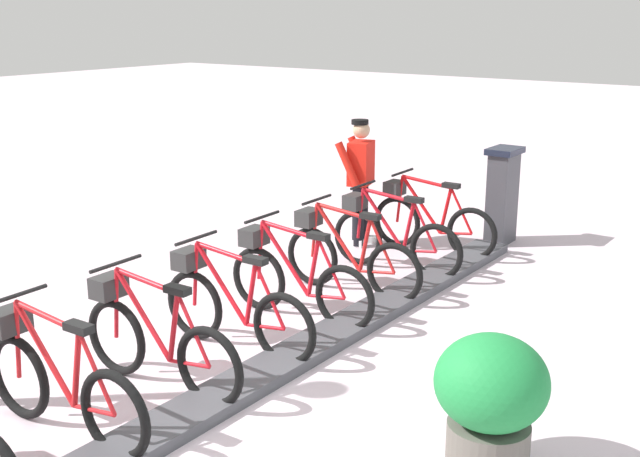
% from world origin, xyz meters
% --- Properties ---
extents(ground_plane, '(60.00, 60.00, 0.00)m').
position_xyz_m(ground_plane, '(0.00, 0.00, 0.00)').
color(ground_plane, silver).
extents(dock_rail_base, '(0.44, 10.19, 0.10)m').
position_xyz_m(dock_rail_base, '(0.00, 0.00, 0.05)').
color(dock_rail_base, '#47474C').
rests_on(dock_rail_base, ground).
extents(payment_kiosk, '(0.36, 0.52, 1.28)m').
position_xyz_m(payment_kiosk, '(0.05, -5.45, 0.67)').
color(payment_kiosk, '#38383D').
rests_on(payment_kiosk, ground).
extents(bike_docked_0, '(1.72, 0.54, 1.02)m').
position_xyz_m(bike_docked_0, '(0.62, -4.49, 0.43)').
color(bike_docked_0, black).
rests_on(bike_docked_0, ground).
extents(bike_docked_1, '(1.72, 0.54, 1.02)m').
position_xyz_m(bike_docked_1, '(0.62, -3.55, 0.43)').
color(bike_docked_1, black).
rests_on(bike_docked_1, ground).
extents(bike_docked_2, '(1.72, 0.54, 1.02)m').
position_xyz_m(bike_docked_2, '(0.62, -2.61, 0.43)').
color(bike_docked_2, black).
rests_on(bike_docked_2, ground).
extents(bike_docked_3, '(1.72, 0.54, 1.02)m').
position_xyz_m(bike_docked_3, '(0.62, -1.68, 0.43)').
color(bike_docked_3, black).
rests_on(bike_docked_3, ground).
extents(bike_docked_4, '(1.72, 0.54, 1.02)m').
position_xyz_m(bike_docked_4, '(0.62, -0.74, 0.43)').
color(bike_docked_4, black).
rests_on(bike_docked_4, ground).
extents(bike_docked_5, '(1.72, 0.54, 1.02)m').
position_xyz_m(bike_docked_5, '(0.62, 0.20, 0.43)').
color(bike_docked_5, black).
rests_on(bike_docked_5, ground).
extents(bike_docked_6, '(1.72, 0.54, 1.02)m').
position_xyz_m(bike_docked_6, '(0.62, 1.14, 0.43)').
color(bike_docked_6, black).
rests_on(bike_docked_6, ground).
extents(worker_near_rack, '(0.52, 0.69, 1.66)m').
position_xyz_m(worker_near_rack, '(1.52, -4.26, 0.91)').
color(worker_near_rack, white).
rests_on(worker_near_rack, ground).
extents(planter_bush, '(0.76, 0.76, 0.97)m').
position_xyz_m(planter_bush, '(-2.11, -0.24, 0.54)').
color(planter_bush, '#59544C').
rests_on(planter_bush, ground).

